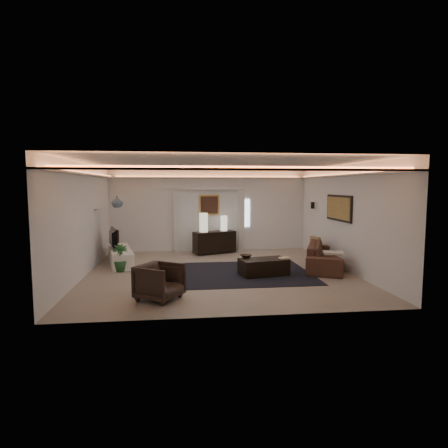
{
  "coord_description": "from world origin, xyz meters",
  "views": [
    {
      "loc": [
        -1.03,
        -9.97,
        2.33
      ],
      "look_at": [
        0.2,
        0.6,
        1.25
      ],
      "focal_mm": 30.19,
      "sensor_mm": 36.0,
      "label": 1
    }
  ],
  "objects": [
    {
      "name": "art_panel_frame",
      "position": [
        3.47,
        0.3,
        1.7
      ],
      "size": [
        0.04,
        1.64,
        0.74
      ],
      "primitive_type": "cube",
      "color": "black",
      "rests_on": "wall_right"
    },
    {
      "name": "coffee_table",
      "position": [
        1.12,
        -0.48,
        0.2
      ],
      "size": [
        1.33,
        0.9,
        0.45
      ],
      "primitive_type": "cube",
      "rotation": [
        0.0,
        0.0,
        0.2
      ],
      "color": "black",
      "rests_on": "ground"
    },
    {
      "name": "area_rug",
      "position": [
        0.4,
        -0.2,
        0.01
      ],
      "size": [
        4.0,
        3.0,
        0.01
      ],
      "primitive_type": "cube",
      "color": "black",
      "rests_on": "ground"
    },
    {
      "name": "painting_frame",
      "position": [
        0.0,
        3.47,
        1.65
      ],
      "size": [
        0.74,
        0.04,
        0.74
      ],
      "primitive_type": "cube",
      "color": "tan",
      "rests_on": "wall_back"
    },
    {
      "name": "wall_front",
      "position": [
        0.0,
        -3.5,
        1.45
      ],
      "size": [
        7.0,
        0.0,
        7.0
      ],
      "primitive_type": "plane",
      "rotation": [
        -1.57,
        0.0,
        0.0
      ],
      "color": "white",
      "rests_on": "ground"
    },
    {
      "name": "tv",
      "position": [
        -3.13,
        1.54,
        0.76
      ],
      "size": [
        1.07,
        0.45,
        0.62
      ],
      "primitive_type": "imported",
      "rotation": [
        0.0,
        0.0,
        1.87
      ],
      "color": "black",
      "rests_on": "media_ledge"
    },
    {
      "name": "throw_pillow",
      "position": [
        3.15,
        1.26,
        0.55
      ],
      "size": [
        0.21,
        0.42,
        0.41
      ],
      "primitive_type": "cube",
      "rotation": [
        0.0,
        0.0,
        0.23
      ],
      "color": "#987E55",
      "rests_on": "sofa"
    },
    {
      "name": "magazine",
      "position": [
        1.67,
        -0.5,
        0.42
      ],
      "size": [
        0.32,
        0.27,
        0.03
      ],
      "primitive_type": "cube",
      "rotation": [
        0.0,
        0.0,
        0.3
      ],
      "color": "beige",
      "rests_on": "coffee_table"
    },
    {
      "name": "cove_soffit",
      "position": [
        0.0,
        0.0,
        2.62
      ],
      "size": [
        7.0,
        7.0,
        0.04
      ],
      "primitive_type": "cube",
      "color": "silver",
      "rests_on": "ceiling"
    },
    {
      "name": "painting_canvas",
      "position": [
        0.0,
        3.44,
        1.65
      ],
      "size": [
        0.62,
        0.02,
        0.62
      ],
      "primitive_type": "cube",
      "color": "#4C2D1E",
      "rests_on": "wall_back"
    },
    {
      "name": "wall_niche",
      "position": [
        -3.44,
        1.4,
        1.65
      ],
      "size": [
        0.1,
        0.55,
        0.04
      ],
      "primitive_type": "cube",
      "color": "silver",
      "rests_on": "wall_left"
    },
    {
      "name": "lamp_left",
      "position": [
        -0.25,
        2.75,
        1.09
      ],
      "size": [
        0.37,
        0.37,
        0.64
      ],
      "primitive_type": "cylinder",
      "rotation": [
        0.0,
        0.0,
        0.38
      ],
      "color": "beige",
      "rests_on": "console"
    },
    {
      "name": "throw_blanket",
      "position": [
        3.01,
        -0.47,
        0.55
      ],
      "size": [
        0.62,
        0.56,
        0.06
      ],
      "primitive_type": "cube",
      "rotation": [
        0.0,
        0.0,
        -0.29
      ],
      "color": "white",
      "rests_on": "sofa"
    },
    {
      "name": "media_ledge",
      "position": [
        -2.83,
        1.49,
        0.23
      ],
      "size": [
        1.1,
        2.43,
        0.44
      ],
      "primitive_type": "cube",
      "rotation": [
        0.0,
        0.0,
        0.22
      ],
      "color": "white",
      "rests_on": "ground"
    },
    {
      "name": "alcove_header",
      "position": [
        0.0,
        3.4,
        2.25
      ],
      "size": [
        2.52,
        0.2,
        0.12
      ],
      "primitive_type": "cube",
      "color": "silver",
      "rests_on": "wall_back"
    },
    {
      "name": "lamp_right",
      "position": [
        0.48,
        3.06,
        1.09
      ],
      "size": [
        0.27,
        0.27,
        0.52
      ],
      "primitive_type": "cylinder",
      "rotation": [
        0.0,
        0.0,
        0.18
      ],
      "color": "white",
      "rests_on": "console"
    },
    {
      "name": "pilaster_right",
      "position": [
        1.15,
        3.4,
        1.1
      ],
      "size": [
        0.22,
        0.2,
        2.2
      ],
      "primitive_type": "cube",
      "color": "silver",
      "rests_on": "ground"
    },
    {
      "name": "wall_right",
      "position": [
        3.5,
        0.0,
        1.45
      ],
      "size": [
        0.0,
        7.0,
        7.0
      ],
      "primitive_type": "plane",
      "rotation": [
        1.57,
        0.0,
        -1.57
      ],
      "color": "white",
      "rests_on": "ground"
    },
    {
      "name": "floor",
      "position": [
        0.0,
        0.0,
        0.0
      ],
      "size": [
        7.0,
        7.0,
        0.0
      ],
      "primitive_type": "plane",
      "color": "tan",
      "rests_on": "ground"
    },
    {
      "name": "wall_left",
      "position": [
        -3.5,
        0.0,
        1.45
      ],
      "size": [
        0.0,
        7.0,
        7.0
      ],
      "primitive_type": "plane",
      "rotation": [
        1.57,
        0.0,
        1.57
      ],
      "color": "white",
      "rests_on": "ground"
    },
    {
      "name": "pilaster_left",
      "position": [
        -1.15,
        3.4,
        1.1
      ],
      "size": [
        0.22,
        0.2,
        2.2
      ],
      "primitive_type": "cube",
      "color": "silver",
      "rests_on": "ground"
    },
    {
      "name": "console",
      "position": [
        0.13,
        2.83,
        0.4
      ],
      "size": [
        1.53,
        0.95,
        0.73
      ],
      "primitive_type": "cube",
      "rotation": [
        0.0,
        0.0,
        0.36
      ],
      "color": "black",
      "rests_on": "ground"
    },
    {
      "name": "sofa",
      "position": [
        3.05,
        0.13,
        0.35
      ],
      "size": [
        2.59,
        1.81,
        0.71
      ],
      "primitive_type": "imported",
      "rotation": [
        0.0,
        0.0,
        1.17
      ],
      "color": "#48251A",
      "rests_on": "ground"
    },
    {
      "name": "wall_sconce",
      "position": [
        3.38,
        2.2,
        1.68
      ],
      "size": [
        0.12,
        0.12,
        0.22
      ],
      "primitive_type": "cylinder",
      "color": "black",
      "rests_on": "wall_right"
    },
    {
      "name": "ginger_jar",
      "position": [
        -2.95,
        1.83,
        1.85
      ],
      "size": [
        0.35,
        0.35,
        0.35
      ],
      "primitive_type": "imported",
      "rotation": [
        0.0,
        0.0,
        0.02
      ],
      "color": "#2F4252",
      "rests_on": "wall_niche"
    },
    {
      "name": "art_panel_gold",
      "position": [
        3.44,
        0.3,
        1.7
      ],
      "size": [
        0.02,
        1.5,
        0.62
      ],
      "primitive_type": "cube",
      "color": "tan",
      "rests_on": "wall_right"
    },
    {
      "name": "ceiling",
      "position": [
        0.0,
        0.0,
        2.9
      ],
      "size": [
        7.0,
        7.0,
        0.0
      ],
      "primitive_type": "plane",
      "rotation": [
        3.14,
        0.0,
        0.0
      ],
      "color": "white",
      "rests_on": "ground"
    },
    {
      "name": "daylight_slit",
      "position": [
        1.35,
        3.48,
        1.35
      ],
      "size": [
        0.25,
        0.03,
        1.0
      ],
      "primitive_type": "cube",
      "color": "white",
      "rests_on": "wall_back"
    },
    {
      "name": "bowl",
      "position": [
        0.69,
        -0.21,
        0.45
      ],
      "size": [
        0.39,
        0.39,
        0.07
      ],
      "primitive_type": "imported",
      "rotation": [
        0.0,
        0.0,
        0.42
      ],
      "color": "#39251C",
      "rests_on": "coffee_table"
    },
    {
      "name": "armchair",
      "position": [
        -1.47,
        -2.32,
        0.37
      ],
      "size": [
        1.12,
        1.11,
        0.74
      ],
      "primitive_type": "imported",
      "rotation": [
        0.0,
        0.0,
        1.0
      ],
      "color": "#362A1D",
      "rests_on": "ground"
    },
    {
      "name": "wall_back",
      "position": [
        0.0,
        3.5,
        1.45
      ],
      "size": [
        7.0,
        0.0,
        7.0
      ],
      "primitive_type": "plane",
      "rotation": [
        1.57,
        0.0,
        0.0
      ],
      "color": "white",
      "rests_on": "ground"
    },
    {
      "name": "plant",
      "position": [
        -2.69,
        0.41,
        0.36
      ],
      "size": [
        0.51,
        0.51,
        0.73
      ],
      "primitive_type": "imported",
      "rotation": [
        0.0,
        0.0,
        0.28
      ],
      "color": "#225225",
      "rests_on": "ground"
    },
    {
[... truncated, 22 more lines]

